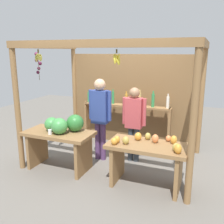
{
  "coord_description": "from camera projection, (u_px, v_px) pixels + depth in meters",
  "views": [
    {
      "loc": [
        1.73,
        -4.45,
        2.18
      ],
      "look_at": [
        0.0,
        -0.2,
        1.05
      ],
      "focal_mm": 40.16,
      "sensor_mm": 36.0,
      "label": 1
    }
  ],
  "objects": [
    {
      "name": "ground_plane",
      "position": [
        116.0,
        159.0,
        5.16
      ],
      "size": [
        12.0,
        12.0,
        0.0
      ],
      "primitive_type": "plane",
      "color": "slate",
      "rests_on": "ground"
    },
    {
      "name": "vendor_woman",
      "position": [
        134.0,
        118.0,
        4.91
      ],
      "size": [
        0.48,
        0.2,
        1.5
      ],
      "rotation": [
        0.0,
        0.0,
        -0.14
      ],
      "color": "#343B43",
      "rests_on": "ground"
    },
    {
      "name": "market_stall",
      "position": [
        124.0,
        90.0,
        5.26
      ],
      "size": [
        3.17,
        2.13,
        2.34
      ],
      "color": "olive",
      "rests_on": "ground"
    },
    {
      "name": "fruit_counter_right",
      "position": [
        147.0,
        154.0,
        4.03
      ],
      "size": [
        1.28,
        0.64,
        0.87
      ],
      "color": "olive",
      "rests_on": "ground"
    },
    {
      "name": "fruit_counter_left",
      "position": [
        61.0,
        134.0,
        4.62
      ],
      "size": [
        1.28,
        0.64,
        1.04
      ],
      "color": "olive",
      "rests_on": "ground"
    },
    {
      "name": "bottle_shelf_unit",
      "position": [
        126.0,
        113.0,
        5.67
      ],
      "size": [
        2.03,
        0.22,
        1.36
      ],
      "color": "olive",
      "rests_on": "ground"
    },
    {
      "name": "vendor_man",
      "position": [
        100.0,
        112.0,
        4.96
      ],
      "size": [
        0.48,
        0.22,
        1.66
      ],
      "rotation": [
        0.0,
        0.0,
        0.15
      ],
      "color": "#573866",
      "rests_on": "ground"
    }
  ]
}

